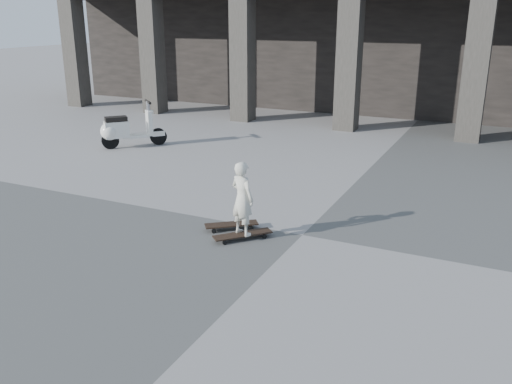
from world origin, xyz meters
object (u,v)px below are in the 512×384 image
at_px(child, 242,199).
at_px(scooter, 122,130).
at_px(skateboard_spare, 232,225).
at_px(longboard, 243,235).

relative_size(child, scooter, 0.85).
bearing_deg(skateboard_spare, longboard, -77.01).
bearing_deg(scooter, longboard, -84.21).
bearing_deg(longboard, skateboard_spare, 93.26).
relative_size(longboard, scooter, 0.61).
bearing_deg(longboard, child, 159.18).
xyz_separation_m(child, scooter, (-5.69, 4.18, -0.21)).
height_order(longboard, skateboard_spare, skateboard_spare).
xyz_separation_m(longboard, scooter, (-5.69, 4.18, 0.41)).
bearing_deg(child, longboard, -134.26).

